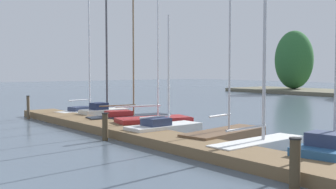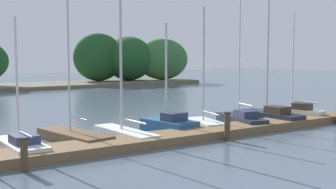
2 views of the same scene
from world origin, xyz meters
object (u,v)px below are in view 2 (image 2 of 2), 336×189
at_px(sailboat_9, 240,118).
at_px(sailboat_4, 20,145).
at_px(sailboat_11, 294,112).
at_px(sailboat_5, 72,135).
at_px(sailboat_8, 204,122).
at_px(mooring_piling_2, 227,126).
at_px(sailboat_10, 269,115).
at_px(mooring_piling_1, 24,155).
at_px(sailboat_7, 168,124).
at_px(sailboat_6, 123,131).

bearing_deg(sailboat_9, sailboat_4, 104.12).
bearing_deg(sailboat_11, sailboat_5, 73.57).
height_order(sailboat_8, mooring_piling_2, sailboat_8).
height_order(sailboat_8, sailboat_9, sailboat_9).
distance_m(sailboat_10, mooring_piling_1, 13.97).
relative_size(sailboat_7, sailboat_9, 0.60).
height_order(sailboat_7, mooring_piling_1, sailboat_7).
distance_m(sailboat_5, sailboat_7, 4.64).
xyz_separation_m(sailboat_9, sailboat_10, (2.11, -0.02, -0.02)).
xyz_separation_m(sailboat_7, sailboat_11, (8.31, -0.57, 0.01)).
height_order(sailboat_6, sailboat_8, sailboat_6).
relative_size(sailboat_5, mooring_piling_2, 6.54).
relative_size(sailboat_6, mooring_piling_1, 5.76).
distance_m(sailboat_6, sailboat_9, 6.53).
distance_m(sailboat_6, sailboat_10, 8.63).
height_order(sailboat_7, sailboat_11, sailboat_11).
distance_m(sailboat_4, sailboat_7, 7.09).
xyz_separation_m(sailboat_10, mooring_piling_2, (-5.22, -2.42, 0.20)).
bearing_deg(sailboat_4, sailboat_6, -84.17).
bearing_deg(sailboat_5, sailboat_9, -106.56).
relative_size(sailboat_4, sailboat_7, 0.98).
height_order(sailboat_9, mooring_piling_2, sailboat_9).
bearing_deg(sailboat_4, sailboat_5, -66.27).
distance_m(sailboat_7, mooring_piling_1, 8.29).
distance_m(sailboat_4, sailboat_10, 13.16).
bearing_deg(mooring_piling_1, sailboat_4, 77.16).
xyz_separation_m(sailboat_10, mooring_piling_1, (-13.73, -2.57, 0.14)).
bearing_deg(sailboat_7, sailboat_9, -107.58).
xyz_separation_m(sailboat_5, mooring_piling_2, (5.52, -3.51, 0.33)).
bearing_deg(mooring_piling_1, sailboat_11, 9.59).
bearing_deg(sailboat_10, sailboat_6, 87.20).
relative_size(sailboat_6, sailboat_9, 0.74).
bearing_deg(sailboat_10, sailboat_5, 84.87).
bearing_deg(sailboat_9, mooring_piling_1, 116.34).
relative_size(sailboat_6, sailboat_10, 0.90).
bearing_deg(sailboat_6, sailboat_4, 94.25).
height_order(sailboat_4, sailboat_10, sailboat_10).
xyz_separation_m(sailboat_6, sailboat_10, (8.62, -0.52, 0.08)).
height_order(sailboat_4, sailboat_7, sailboat_7).
height_order(sailboat_10, sailboat_11, sailboat_10).
xyz_separation_m(sailboat_4, sailboat_7, (7.05, 0.74, 0.07)).
relative_size(sailboat_7, sailboat_11, 0.84).
relative_size(sailboat_7, sailboat_10, 0.74).
height_order(sailboat_9, sailboat_10, sailboat_9).
bearing_deg(sailboat_5, sailboat_8, -104.65).
distance_m(sailboat_11, mooring_piling_1, 16.16).
relative_size(sailboat_6, sailboat_11, 1.03).
bearing_deg(sailboat_6, sailboat_10, -96.22).
bearing_deg(sailboat_5, sailboat_10, -105.31).
relative_size(sailboat_9, sailboat_10, 1.22).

